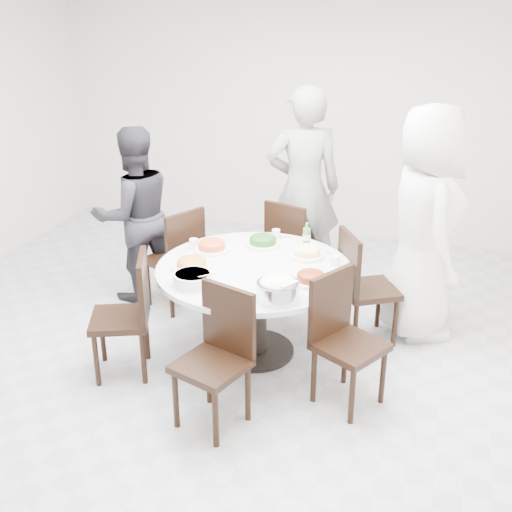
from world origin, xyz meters
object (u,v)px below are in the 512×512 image
(dining_table, at_px, (254,310))
(rice_bowl, at_px, (278,291))
(diner_right, at_px, (424,224))
(chair_se, at_px, (350,343))
(chair_ne, at_px, (369,287))
(beverage_bottle, at_px, (307,235))
(chair_n, at_px, (295,248))
(chair_nw, at_px, (173,257))
(soup_bowl, at_px, (193,279))
(chair_sw, at_px, (119,316))
(diner_left, at_px, (135,215))
(chair_s, at_px, (211,363))
(diner_middle, at_px, (303,189))

(dining_table, bearing_deg, rice_bowl, -56.14)
(diner_right, bearing_deg, chair_se, 142.19)
(chair_ne, relative_size, beverage_bottle, 4.49)
(chair_n, distance_m, chair_nw, 1.13)
(chair_nw, relative_size, beverage_bottle, 4.49)
(soup_bowl, bearing_deg, chair_nw, 121.61)
(chair_nw, distance_m, chair_sw, 1.14)
(chair_nw, xyz_separation_m, diner_left, (-0.40, 0.09, 0.33))
(chair_sw, distance_m, chair_s, 0.95)
(diner_right, relative_size, diner_middle, 0.99)
(chair_nw, distance_m, diner_middle, 1.37)
(chair_n, relative_size, rice_bowl, 3.20)
(chair_sw, xyz_separation_m, diner_middle, (0.92, 1.94, 0.49))
(diner_middle, bearing_deg, diner_left, 8.10)
(chair_n, distance_m, chair_se, 1.75)
(chair_ne, distance_m, rice_bowl, 1.13)
(chair_sw, bearing_deg, dining_table, 100.71)
(dining_table, relative_size, diner_left, 0.93)
(chair_ne, distance_m, chair_se, 0.92)
(diner_left, bearing_deg, chair_n, 152.52)
(dining_table, xyz_separation_m, diner_middle, (0.05, 1.38, 0.59))
(chair_s, bearing_deg, rice_bowl, 75.76)
(soup_bowl, bearing_deg, dining_table, 52.38)
(dining_table, distance_m, rice_bowl, 0.72)
(chair_ne, relative_size, soup_bowl, 3.34)
(chair_ne, distance_m, chair_s, 1.65)
(diner_middle, xyz_separation_m, rice_bowl, (0.27, -1.85, -0.15))
(chair_sw, height_order, diner_right, diner_right)
(chair_se, bearing_deg, chair_n, 55.93)
(chair_ne, relative_size, rice_bowl, 3.20)
(diner_right, xyz_separation_m, beverage_bottle, (-0.91, -0.25, -0.11))
(chair_nw, xyz_separation_m, beverage_bottle, (1.23, -0.07, 0.38))
(chair_nw, bearing_deg, diner_left, -75.51)
(chair_sw, relative_size, diner_left, 0.59)
(chair_nw, relative_size, soup_bowl, 3.34)
(rice_bowl, bearing_deg, chair_s, -123.19)
(rice_bowl, bearing_deg, diner_middle, 98.18)
(chair_se, relative_size, rice_bowl, 3.20)
(diner_left, bearing_deg, chair_s, 84.18)
(diner_left, xyz_separation_m, soup_bowl, (1.02, -1.09, -0.01))
(dining_table, relative_size, soup_bowl, 5.28)
(diner_right, relative_size, beverage_bottle, 9.10)
(diner_right, bearing_deg, beverage_bottle, 84.68)
(soup_bowl, distance_m, beverage_bottle, 1.12)
(dining_table, relative_size, chair_se, 1.58)
(chair_n, distance_m, diner_right, 1.30)
(diner_middle, bearing_deg, chair_ne, 111.79)
(dining_table, xyz_separation_m, chair_n, (0.05, 1.12, 0.10))
(chair_sw, relative_size, rice_bowl, 3.20)
(chair_ne, height_order, chair_n, same)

